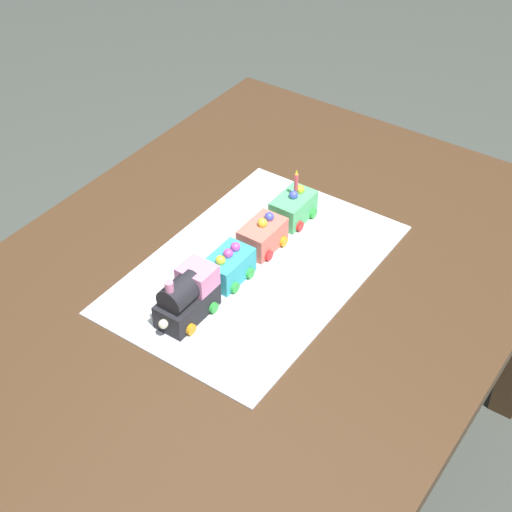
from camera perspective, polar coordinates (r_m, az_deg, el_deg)
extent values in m
plane|color=#474C44|center=(2.11, -0.33, -16.79)|extent=(8.00, 8.00, 0.00)
cube|color=#4C331E|center=(1.56, -0.43, -2.10)|extent=(1.40, 1.00, 0.03)
cube|color=#4C331E|center=(2.39, -0.21, 3.87)|extent=(0.07, 0.07, 0.71)
cube|color=silver|center=(1.57, 0.00, -0.89)|extent=(0.60, 0.40, 0.00)
cube|color=#232328|center=(1.45, -5.07, -3.64)|extent=(0.12, 0.06, 0.05)
cylinder|color=#232328|center=(1.42, -5.57, -2.71)|extent=(0.08, 0.05, 0.05)
cube|color=pink|center=(1.44, -4.33, -1.51)|extent=(0.06, 0.06, 0.04)
cylinder|color=pink|center=(1.38, -6.39, -2.40)|extent=(0.02, 0.02, 0.03)
sphere|color=#F4EFCC|center=(1.41, -6.83, -4.99)|extent=(0.02, 0.02, 0.02)
cylinder|color=orange|center=(1.43, -4.77, -5.41)|extent=(0.02, 0.01, 0.02)
cylinder|color=green|center=(1.47, -3.10, -3.84)|extent=(0.02, 0.01, 0.02)
cylinder|color=yellow|center=(1.46, -6.99, -4.24)|extent=(0.02, 0.01, 0.02)
cylinder|color=#D84CB2|center=(1.50, -5.30, -2.74)|extent=(0.02, 0.01, 0.02)
cube|color=#38B7C6|center=(1.53, -2.03, -0.79)|extent=(0.10, 0.06, 0.06)
cylinder|color=green|center=(1.51, -1.53, -2.35)|extent=(0.02, 0.01, 0.02)
cylinder|color=green|center=(1.54, -0.33, -1.21)|extent=(0.02, 0.01, 0.02)
cylinder|color=orange|center=(1.54, -3.70, -1.31)|extent=(0.02, 0.01, 0.02)
cylinder|color=green|center=(1.57, -2.48, -0.22)|extent=(0.02, 0.01, 0.02)
sphere|color=#D84CB2|center=(1.52, -1.50, 0.69)|extent=(0.02, 0.02, 0.02)
sphere|color=#D84CB2|center=(1.50, -2.06, 0.19)|extent=(0.02, 0.02, 0.02)
sphere|color=yellow|center=(1.49, -2.63, -0.32)|extent=(0.02, 0.02, 0.02)
cube|color=#F27260|center=(1.60, 0.47, 1.49)|extent=(0.10, 0.06, 0.06)
cylinder|color=red|center=(1.58, 0.98, 0.03)|extent=(0.02, 0.01, 0.02)
cylinder|color=orange|center=(1.61, 2.08, 1.07)|extent=(0.02, 0.01, 0.02)
cylinder|color=green|center=(1.61, -1.14, 0.97)|extent=(0.02, 0.01, 0.02)
cylinder|color=#4C59D8|center=(1.64, -0.03, 1.97)|extent=(0.02, 0.01, 0.02)
sphere|color=yellow|center=(1.58, 0.48, 2.45)|extent=(0.02, 0.02, 0.02)
sphere|color=#4C59D8|center=(1.60, 0.99, 2.91)|extent=(0.02, 0.02, 0.02)
cube|color=#59CC7A|center=(1.68, 2.75, 3.56)|extent=(0.10, 0.06, 0.06)
cylinder|color=red|center=(1.66, 3.27, 2.20)|extent=(0.02, 0.01, 0.02)
cylinder|color=green|center=(1.69, 4.26, 3.14)|extent=(0.02, 0.01, 0.02)
cylinder|color=orange|center=(1.69, 1.20, 3.06)|extent=(0.02, 0.01, 0.02)
cylinder|color=#4C59D8|center=(1.72, 2.22, 3.96)|extent=(0.02, 0.01, 0.02)
sphere|color=yellow|center=(1.68, 3.25, 4.91)|extent=(0.02, 0.02, 0.02)
sphere|color=#4C59D8|center=(1.66, 2.79, 4.50)|extent=(0.02, 0.02, 0.02)
cylinder|color=#F24C59|center=(1.65, 2.97, 5.47)|extent=(0.01, 0.01, 0.04)
cone|color=yellow|center=(1.63, 3.00, 6.19)|extent=(0.01, 0.01, 0.01)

